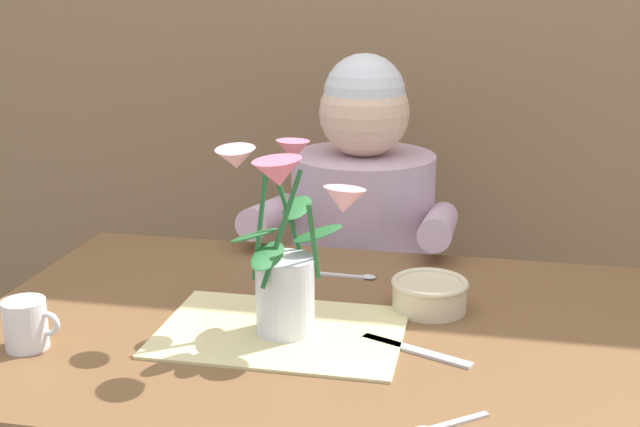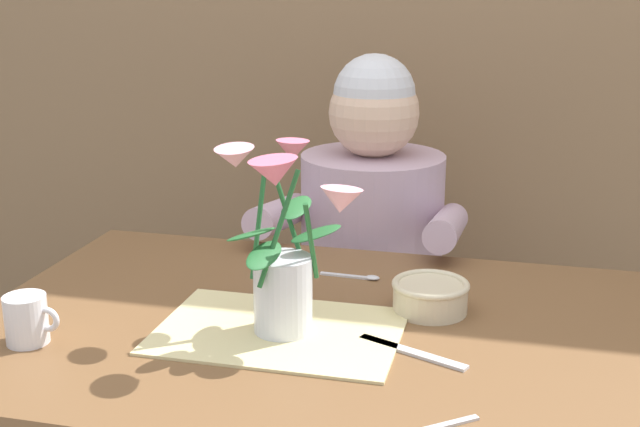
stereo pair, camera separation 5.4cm
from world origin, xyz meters
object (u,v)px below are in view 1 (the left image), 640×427
dinner_knife (416,350)px  tea_cup (27,324)px  seated_person (361,290)px  flower_vase (286,252)px  ceramic_bowl (430,293)px

dinner_knife → tea_cup: 0.61m
seated_person → flower_vase: bearing=-93.1°
flower_vase → tea_cup: 0.42m
flower_vase → dinner_knife: 0.26m
seated_person → dinner_knife: bearing=-75.7°
seated_person → dinner_knife: size_ratio=5.97×
flower_vase → ceramic_bowl: flower_vase is taller
ceramic_bowl → dinner_knife: ceramic_bowl is taller
seated_person → tea_cup: 0.92m
ceramic_bowl → dinner_knife: bearing=-92.2°
tea_cup → dinner_knife: bearing=10.2°
seated_person → flower_vase: 0.74m
ceramic_bowl → tea_cup: size_ratio=1.46×
seated_person → tea_cup: bearing=-118.4°
ceramic_bowl → tea_cup: tea_cup is taller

